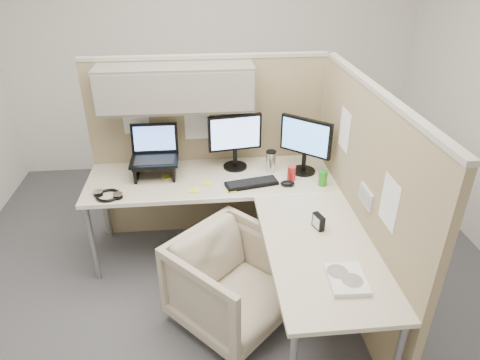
{
  "coord_description": "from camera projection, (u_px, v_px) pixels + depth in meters",
  "views": [
    {
      "loc": [
        -0.17,
        -2.52,
        2.38
      ],
      "look_at": [
        0.1,
        0.25,
        0.85
      ],
      "focal_mm": 32.0,
      "sensor_mm": 36.0,
      "label": 1
    }
  ],
  "objects": [
    {
      "name": "ground",
      "position": [
        230.0,
        291.0,
        3.36
      ],
      "size": [
        4.5,
        4.5,
        0.0
      ],
      "primitive_type": "plane",
      "color": "#424248",
      "rests_on": "ground"
    },
    {
      "name": "partition_back",
      "position": [
        195.0,
        122.0,
        3.53
      ],
      "size": [
        2.0,
        0.36,
        1.63
      ],
      "color": "#9A8865",
      "rests_on": "ground"
    },
    {
      "name": "partition_right",
      "position": [
        358.0,
        200.0,
        2.98
      ],
      "size": [
        0.07,
        2.03,
        1.63
      ],
      "color": "#9A8865",
      "rests_on": "ground"
    },
    {
      "name": "desk",
      "position": [
        245.0,
        207.0,
        3.15
      ],
      "size": [
        2.0,
        1.98,
        0.73
      ],
      "color": "beige",
      "rests_on": "ground"
    },
    {
      "name": "office_chair",
      "position": [
        233.0,
        278.0,
        2.94
      ],
      "size": [
        0.98,
        0.97,
        0.73
      ],
      "primitive_type": "imported",
      "rotation": [
        0.0,
        0.0,
        0.75
      ],
      "color": "#BAAA94",
      "rests_on": "ground"
    },
    {
      "name": "monitor_left",
      "position": [
        235.0,
        137.0,
        3.49
      ],
      "size": [
        0.44,
        0.2,
        0.47
      ],
      "rotation": [
        0.0,
        0.0,
        0.15
      ],
      "color": "black",
      "rests_on": "desk"
    },
    {
      "name": "monitor_right",
      "position": [
        305.0,
        141.0,
        3.42
      ],
      "size": [
        0.36,
        0.31,
        0.47
      ],
      "rotation": [
        0.0,
        0.0,
        -0.71
      ],
      "color": "black",
      "rests_on": "desk"
    },
    {
      "name": "laptop_station",
      "position": [
        155.0,
        158.0,
        3.44
      ],
      "size": [
        0.38,
        0.32,
        0.39
      ],
      "color": "black",
      "rests_on": "desk"
    },
    {
      "name": "keyboard",
      "position": [
        252.0,
        183.0,
        3.35
      ],
      "size": [
        0.43,
        0.22,
        0.02
      ],
      "primitive_type": "cube",
      "rotation": [
        0.0,
        0.0,
        0.2
      ],
      "color": "black",
      "rests_on": "desk"
    },
    {
      "name": "mouse",
      "position": [
        288.0,
        183.0,
        3.33
      ],
      "size": [
        0.12,
        0.08,
        0.04
      ],
      "primitive_type": "ellipsoid",
      "rotation": [
        0.0,
        0.0,
        -0.1
      ],
      "color": "black",
      "rests_on": "desk"
    },
    {
      "name": "travel_mug",
      "position": [
        271.0,
        161.0,
        3.52
      ],
      "size": [
        0.08,
        0.08,
        0.18
      ],
      "color": "silver",
      "rests_on": "desk"
    },
    {
      "name": "soda_can_green",
      "position": [
        323.0,
        178.0,
        3.33
      ],
      "size": [
        0.07,
        0.07,
        0.12
      ],
      "primitive_type": "cylinder",
      "color": "#268C1E",
      "rests_on": "desk"
    },
    {
      "name": "soda_can_silver",
      "position": [
        291.0,
        173.0,
        3.4
      ],
      "size": [
        0.07,
        0.07,
        0.12
      ],
      "primitive_type": "cylinder",
      "color": "#B21E1E",
      "rests_on": "desk"
    },
    {
      "name": "sticky_note_a",
      "position": [
        194.0,
        190.0,
        3.27
      ],
      "size": [
        0.08,
        0.08,
        0.01
      ],
      "primitive_type": "cube",
      "rotation": [
        0.0,
        0.0,
        -0.02
      ],
      "color": "#DBE43C",
      "rests_on": "desk"
    },
    {
      "name": "sticky_note_c",
      "position": [
        168.0,
        177.0,
        3.46
      ],
      "size": [
        0.1,
        0.1,
        0.01
      ],
      "primitive_type": "cube",
      "rotation": [
        0.0,
        0.0,
        0.44
      ],
      "color": "#DBE43C",
      "rests_on": "desk"
    },
    {
      "name": "sticky_note_d",
      "position": [
        207.0,
        183.0,
        3.38
      ],
      "size": [
        0.09,
        0.09,
        0.01
      ],
      "primitive_type": "cube",
      "rotation": [
        0.0,
        0.0,
        -0.18
      ],
      "color": "#DBE43C",
      "rests_on": "desk"
    },
    {
      "name": "sticky_note_b",
      "position": [
        231.0,
        190.0,
        3.28
      ],
      "size": [
        0.08,
        0.08,
        0.01
      ],
      "primitive_type": "cube",
      "rotation": [
        0.0,
        0.0,
        -0.11
      ],
      "color": "#DBE43C",
      "rests_on": "desk"
    },
    {
      "name": "headphones",
      "position": [
        108.0,
        195.0,
        3.19
      ],
      "size": [
        0.24,
        0.24,
        0.03
      ],
      "rotation": [
        0.0,
        0.0,
        -0.34
      ],
      "color": "black",
      "rests_on": "desk"
    },
    {
      "name": "paper_stack",
      "position": [
        347.0,
        279.0,
        2.38
      ],
      "size": [
        0.22,
        0.27,
        0.03
      ],
      "rotation": [
        0.0,
        0.0,
        -0.05
      ],
      "color": "white",
      "rests_on": "desk"
    },
    {
      "name": "desk_clock",
      "position": [
        318.0,
        222.0,
        2.82
      ],
      "size": [
        0.07,
        0.11,
        0.1
      ],
      "rotation": [
        0.0,
        0.0,
        -1.26
      ],
      "color": "black",
      "rests_on": "desk"
    }
  ]
}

